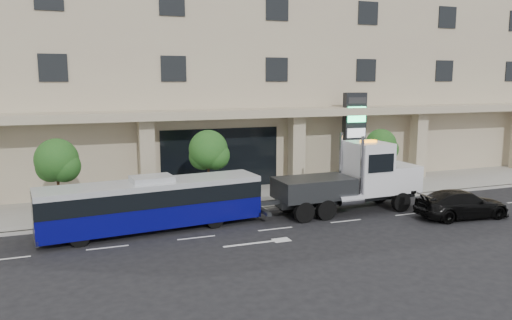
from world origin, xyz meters
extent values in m
plane|color=black|center=(0.00, 0.00, 0.00)|extent=(120.00, 120.00, 0.00)
cube|color=gray|center=(0.00, 5.00, 0.07)|extent=(120.00, 6.00, 0.15)
cube|color=gray|center=(0.00, 2.00, 0.07)|extent=(120.00, 0.30, 0.15)
cube|color=tan|center=(0.00, 15.50, 10.00)|extent=(60.00, 15.00, 20.00)
cube|color=tan|center=(0.00, 6.80, 5.20)|extent=(60.00, 2.80, 0.50)
cube|color=black|center=(0.00, 7.97, 2.15)|extent=(8.00, 0.12, 4.00)
cube|color=tan|center=(-5.00, 6.80, 2.60)|extent=(0.90, 0.90, 4.90)
cube|color=tan|center=(5.00, 6.80, 2.60)|extent=(0.90, 0.90, 4.90)
cube|color=tan|center=(15.00, 6.80, 2.60)|extent=(0.90, 0.90, 4.90)
cylinder|color=#422B19|center=(-10.00, 3.60, 1.55)|extent=(0.14, 0.14, 2.80)
sphere|color=#154B1C|center=(-10.00, 3.60, 3.27)|extent=(2.20, 2.20, 2.20)
sphere|color=#154B1C|center=(-9.65, 3.40, 2.95)|extent=(1.65, 1.65, 1.65)
sphere|color=#154B1C|center=(-10.30, 3.80, 2.87)|extent=(1.54, 1.54, 1.54)
cylinder|color=#422B19|center=(-2.00, 3.60, 1.62)|extent=(0.14, 0.14, 2.94)
sphere|color=#154B1C|center=(-2.00, 3.60, 3.43)|extent=(2.20, 2.20, 2.20)
sphere|color=#154B1C|center=(-1.65, 3.40, 3.09)|extent=(1.65, 1.65, 1.65)
sphere|color=#154B1C|center=(-2.30, 3.80, 3.01)|extent=(1.54, 1.54, 1.54)
cylinder|color=#422B19|center=(9.50, 3.60, 1.51)|extent=(0.14, 0.14, 2.73)
sphere|color=#154B1C|center=(9.50, 3.60, 3.19)|extent=(2.00, 2.00, 2.00)
sphere|color=#154B1C|center=(9.85, 3.40, 2.88)|extent=(1.50, 1.50, 1.50)
sphere|color=#154B1C|center=(9.20, 3.80, 2.80)|extent=(1.40, 1.40, 1.40)
cylinder|color=black|center=(-9.14, -0.94, 0.45)|extent=(0.91, 0.36, 0.89)
cylinder|color=black|center=(-9.34, 0.92, 0.45)|extent=(0.91, 0.36, 0.89)
cylinder|color=black|center=(-2.76, -0.27, 0.45)|extent=(0.91, 0.36, 0.89)
cylinder|color=black|center=(-2.96, 1.59, 0.45)|extent=(0.91, 0.36, 0.89)
cube|color=#07065D|center=(-5.69, 0.36, 0.85)|extent=(10.87, 3.32, 1.07)
cube|color=black|center=(-5.69, 0.36, 1.78)|extent=(10.87, 3.35, 0.80)
cube|color=#B6BAC0|center=(-5.69, 0.36, 2.32)|extent=(10.87, 3.32, 0.27)
cube|color=#B6BAC0|center=(-5.69, 0.36, 2.58)|extent=(2.10, 1.62, 0.27)
cube|color=#2D3033|center=(-10.96, -0.18, 0.40)|extent=(0.37, 2.23, 0.27)
cube|color=#2D3033|center=(-0.43, 0.91, 0.40)|extent=(0.37, 2.23, 0.27)
cube|color=#2D3033|center=(5.06, 0.15, 0.79)|extent=(8.46, 1.13, 0.40)
cube|color=white|center=(8.29, 0.20, 1.74)|extent=(2.02, 2.32, 1.49)
cube|color=silver|center=(9.28, 0.21, 1.74)|extent=(0.11, 1.99, 1.19)
cube|color=white|center=(6.30, 0.17, 2.43)|extent=(2.03, 2.51, 2.88)
cube|color=black|center=(7.24, 0.18, 2.88)|extent=(0.14, 2.19, 1.19)
cylinder|color=silver|center=(5.23, -0.94, 2.68)|extent=(0.18, 0.18, 3.38)
cylinder|color=silver|center=(5.19, 1.24, 2.68)|extent=(0.18, 0.18, 3.38)
cube|color=#2D3033|center=(2.93, 0.11, 1.54)|extent=(4.21, 2.45, 1.09)
cube|color=#2D3033|center=(0.54, 0.07, 0.94)|extent=(1.59, 0.30, 0.22)
cube|color=#2D3033|center=(-0.05, 0.06, 0.55)|extent=(0.28, 1.79, 0.18)
cube|color=orange|center=(6.30, 0.17, 3.92)|extent=(0.90, 0.36, 0.14)
cylinder|color=black|center=(7.91, -0.85, 0.55)|extent=(1.10, 0.34, 1.09)
cylinder|color=black|center=(7.87, 1.24, 0.55)|extent=(1.10, 0.34, 1.09)
cylinder|color=black|center=(3.14, -0.93, 0.55)|extent=(1.10, 0.34, 1.09)
cylinder|color=black|center=(3.11, 1.16, 0.55)|extent=(1.10, 0.34, 1.09)
cylinder|color=black|center=(1.85, -0.95, 0.55)|extent=(1.10, 0.34, 1.09)
cylinder|color=black|center=(1.82, 1.14, 0.55)|extent=(1.10, 0.34, 1.09)
imported|color=black|center=(10.16, -3.05, 0.74)|extent=(5.30, 2.54, 1.49)
cube|color=black|center=(9.05, 6.17, 3.31)|extent=(1.59, 0.57, 6.31)
cube|color=#29F98B|center=(9.05, 5.87, 4.99)|extent=(1.37, 0.10, 1.05)
cube|color=silver|center=(9.05, 5.87, 3.73)|extent=(1.37, 0.10, 0.63)
cube|color=#262628|center=(9.05, 5.87, 5.94)|extent=(1.37, 0.10, 0.42)
camera|label=1|loc=(-9.22, -23.52, 7.29)|focal=35.00mm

